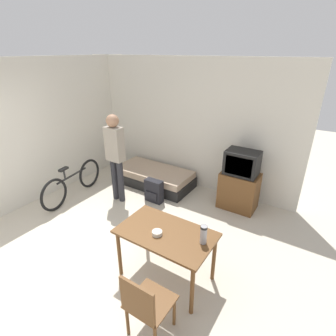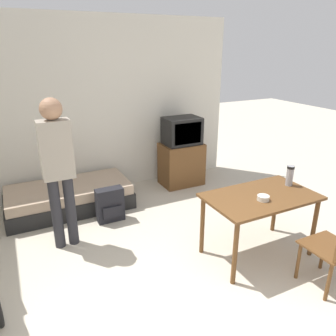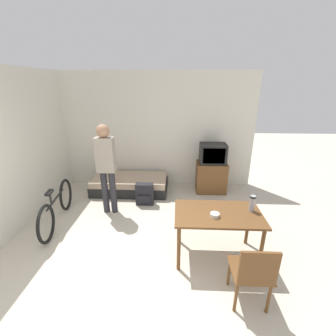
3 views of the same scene
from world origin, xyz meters
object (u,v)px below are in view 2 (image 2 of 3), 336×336
(tv, at_px, (182,154))
(dining_table, at_px, (260,203))
(daybed, at_px, (70,197))
(backpack, at_px, (110,205))
(mate_bowl, at_px, (263,198))
(person_standing, at_px, (58,164))
(thermos_flask, at_px, (290,175))

(tv, height_order, dining_table, tv)
(daybed, height_order, backpack, backpack)
(tv, bearing_deg, mate_bowl, -97.07)
(person_standing, bearing_deg, thermos_flask, -24.46)
(tv, height_order, mate_bowl, tv)
(dining_table, bearing_deg, person_standing, 148.78)
(thermos_flask, bearing_deg, backpack, 140.91)
(person_standing, bearing_deg, mate_bowl, -34.28)
(tv, xyz_separation_m, person_standing, (-2.12, -1.03, 0.49))
(daybed, xyz_separation_m, tv, (1.91, 0.10, 0.36))
(dining_table, xyz_separation_m, person_standing, (-1.90, 1.15, 0.39))
(daybed, xyz_separation_m, dining_table, (1.69, -2.08, 0.46))
(thermos_flask, bearing_deg, dining_table, -171.26)
(tv, height_order, thermos_flask, tv)
(daybed, bearing_deg, tv, 2.96)
(tv, bearing_deg, person_standing, -154.19)
(person_standing, xyz_separation_m, backpack, (0.64, 0.33, -0.80))
(dining_table, distance_m, person_standing, 2.26)
(thermos_flask, bearing_deg, daybed, 137.09)
(tv, bearing_deg, dining_table, -95.75)
(tv, relative_size, dining_table, 0.96)
(daybed, bearing_deg, mate_bowl, -53.33)
(dining_table, bearing_deg, mate_bowl, -122.31)
(dining_table, bearing_deg, tv, 84.25)
(daybed, xyz_separation_m, person_standing, (-0.22, -0.93, 0.85))
(dining_table, relative_size, backpack, 2.57)
(dining_table, relative_size, mate_bowl, 9.55)
(backpack, bearing_deg, person_standing, -153.13)
(backpack, bearing_deg, daybed, 125.47)
(daybed, height_order, thermos_flask, thermos_flask)
(tv, relative_size, mate_bowl, 9.20)
(tv, height_order, backpack, tv)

